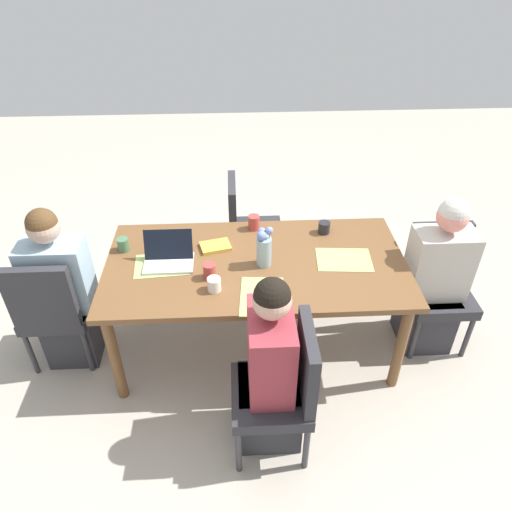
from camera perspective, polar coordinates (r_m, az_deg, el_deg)
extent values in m
plane|color=#B2A899|center=(3.64, 0.00, -10.27)|extent=(10.00, 10.00, 0.00)
cube|color=brown|center=(3.15, 0.00, -1.03)|extent=(1.98, 1.01, 0.04)
cylinder|color=brown|center=(3.18, -16.50, -11.58)|extent=(0.07, 0.07, 0.71)
cylinder|color=brown|center=(3.25, 16.87, -10.32)|extent=(0.07, 0.07, 0.71)
cylinder|color=brown|center=(3.79, -14.18, -2.09)|extent=(0.07, 0.07, 0.71)
cylinder|color=brown|center=(3.86, 13.27, -1.23)|extent=(0.07, 0.07, 0.71)
cube|color=#2D2D33|center=(3.63, 20.94, -4.51)|extent=(0.44, 0.44, 0.08)
cube|color=#2D2D33|center=(3.61, 20.81, 0.64)|extent=(0.42, 0.06, 0.45)
cylinder|color=#333338|center=(3.73, 23.91, -8.85)|extent=(0.04, 0.04, 0.37)
cylinder|color=#333338|center=(3.58, 18.38, -9.40)|extent=(0.04, 0.04, 0.37)
cylinder|color=#333338|center=(3.97, 21.85, -5.05)|extent=(0.04, 0.04, 0.37)
cylinder|color=#333338|center=(3.84, 16.65, -5.41)|extent=(0.04, 0.04, 0.37)
cube|color=#2D2D33|center=(3.72, 19.48, -6.74)|extent=(0.34, 0.36, 0.45)
cube|color=#B7B2A8|center=(3.44, 21.04, -0.88)|extent=(0.40, 0.24, 0.50)
sphere|color=#E3897E|center=(3.24, 22.42, 4.36)|extent=(0.20, 0.20, 0.20)
sphere|color=beige|center=(3.23, 22.54, 4.81)|extent=(0.19, 0.19, 0.19)
cube|color=#2D2D33|center=(2.80, 1.75, -16.33)|extent=(0.44, 0.44, 0.08)
cube|color=#2D2D33|center=(2.62, 6.10, -12.53)|extent=(0.06, 0.42, 0.45)
cylinder|color=#333338|center=(2.88, -2.11, -22.22)|extent=(0.04, 0.04, 0.37)
cylinder|color=#333338|center=(3.09, -2.27, -16.23)|extent=(0.04, 0.04, 0.37)
cylinder|color=#333338|center=(2.90, 6.01, -21.79)|extent=(0.04, 0.04, 0.37)
cylinder|color=#333338|center=(3.11, 5.02, -15.90)|extent=(0.04, 0.04, 0.37)
cube|color=#2D2D33|center=(2.99, 1.59, -17.59)|extent=(0.36, 0.34, 0.45)
cube|color=#93333D|center=(2.62, 1.76, -11.41)|extent=(0.24, 0.40, 0.50)
sphere|color=tan|center=(2.36, 1.93, -5.33)|extent=(0.20, 0.20, 0.20)
sphere|color=black|center=(2.34, 1.94, -4.78)|extent=(0.19, 0.19, 0.19)
cube|color=#2D2D33|center=(3.56, -22.43, -5.86)|extent=(0.44, 0.44, 0.08)
cube|color=#2D2D33|center=(3.26, -24.34, -4.59)|extent=(0.42, 0.06, 0.45)
cylinder|color=#333338|center=(3.90, -23.59, -6.47)|extent=(0.04, 0.04, 0.37)
cylinder|color=#333338|center=(3.78, -18.17, -6.51)|extent=(0.04, 0.04, 0.37)
cylinder|color=#333338|center=(3.65, -25.26, -10.47)|extent=(0.04, 0.04, 0.37)
cylinder|color=#333338|center=(3.52, -19.45, -10.67)|extent=(0.04, 0.04, 0.37)
cube|color=#2D2D33|center=(3.66, -20.88, -8.04)|extent=(0.34, 0.36, 0.45)
cube|color=#99B7CC|center=(3.37, -22.58, -2.17)|extent=(0.40, 0.24, 0.50)
sphere|color=tan|center=(3.17, -24.09, 3.11)|extent=(0.20, 0.20, 0.20)
sphere|color=#51381E|center=(3.15, -24.22, 3.57)|extent=(0.19, 0.19, 0.19)
cube|color=#2D2D33|center=(4.04, -0.02, 2.69)|extent=(0.44, 0.44, 0.08)
cube|color=#2D2D33|center=(3.89, -2.82, 5.87)|extent=(0.06, 0.42, 0.45)
cylinder|color=#333338|center=(4.33, 2.36, 1.65)|extent=(0.04, 0.04, 0.37)
cylinder|color=#333338|center=(4.03, 2.83, -1.40)|extent=(0.04, 0.04, 0.37)
cylinder|color=#333338|center=(4.32, -2.67, 1.51)|extent=(0.04, 0.04, 0.37)
cylinder|color=#333338|center=(4.01, -2.59, -1.57)|extent=(0.04, 0.04, 0.37)
cylinder|color=#8EA8B7|center=(3.06, 0.95, 0.51)|extent=(0.10, 0.10, 0.20)
sphere|color=#6B7FD1|center=(2.98, 1.61, 3.05)|extent=(0.05, 0.05, 0.05)
cylinder|color=#477A3D|center=(3.00, 1.60, 2.61)|extent=(0.01, 0.01, 0.06)
sphere|color=#6B7FD1|center=(3.00, 0.70, 2.98)|extent=(0.05, 0.05, 0.05)
cylinder|color=#477A3D|center=(3.01, 0.69, 2.66)|extent=(0.01, 0.01, 0.04)
sphere|color=#6B7FD1|center=(2.97, 0.67, 2.43)|extent=(0.06, 0.06, 0.06)
cylinder|color=#477A3D|center=(2.98, 0.67, 2.15)|extent=(0.01, 0.01, 0.03)
cube|color=#9EBC66|center=(3.21, 10.45, -0.44)|extent=(0.38, 0.29, 0.00)
cube|color=#9EBC66|center=(2.87, 0.72, -4.83)|extent=(0.29, 0.38, 0.00)
cube|color=#9EBC66|center=(3.17, -11.07, -1.08)|extent=(0.38, 0.29, 0.00)
cube|color=silver|center=(3.15, -10.36, -0.92)|extent=(0.32, 0.22, 0.02)
cube|color=black|center=(3.16, -10.43, 1.38)|extent=(0.31, 0.08, 0.19)
cylinder|color=#AD3D38|center=(2.99, -5.59, -1.81)|extent=(0.08, 0.08, 0.10)
cylinder|color=#AD3D38|center=(3.44, -0.27, 4.03)|extent=(0.08, 0.08, 0.11)
cylinder|color=#47704C|center=(3.34, -15.57, 1.33)|extent=(0.08, 0.08, 0.09)
cylinder|color=#232328|center=(3.44, 8.13, 3.38)|extent=(0.08, 0.08, 0.08)
cylinder|color=white|center=(2.90, -5.02, -3.40)|extent=(0.08, 0.08, 0.09)
cube|color=gold|center=(3.27, -4.86, 1.16)|extent=(0.23, 0.18, 0.02)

